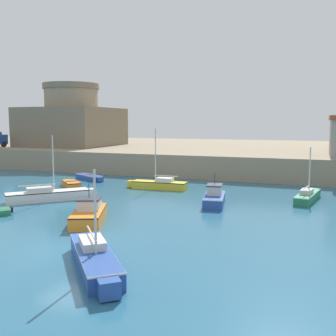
{
  "coord_description": "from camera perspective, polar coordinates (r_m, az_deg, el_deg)",
  "views": [
    {
      "loc": [
        11.41,
        -15.85,
        6.27
      ],
      "look_at": [
        -1.44,
        17.83,
        2.0
      ],
      "focal_mm": 42.0,
      "sensor_mm": 36.0,
      "label": 1
    }
  ],
  "objects": [
    {
      "name": "ground_plane",
      "position": [
        20.51,
        -14.41,
        -11.26
      ],
      "size": [
        200.0,
        200.0,
        0.0
      ],
      "primitive_type": "plane",
      "color": "#28607F"
    },
    {
      "name": "quay_seawall",
      "position": [
        61.76,
        10.18,
        2.03
      ],
      "size": [
        120.0,
        40.0,
        2.6
      ],
      "primitive_type": "cube",
      "color": "gray",
      "rests_on": "ground"
    },
    {
      "name": "sailboat_blue_0",
      "position": [
        17.49,
        -10.55,
        -12.73
      ],
      "size": [
        4.98,
        5.56,
        4.33
      ],
      "color": "#284C9E",
      "rests_on": "ground"
    },
    {
      "name": "sailboat_white_1",
      "position": [
        32.72,
        -16.87,
        -3.74
      ],
      "size": [
        5.66,
        5.85,
        5.19
      ],
      "color": "white",
      "rests_on": "ground"
    },
    {
      "name": "dinghy_orange_2",
      "position": [
        39.1,
        -13.89,
        -2.23
      ],
      "size": [
        3.26,
        3.09,
        0.63
      ],
      "color": "orange",
      "rests_on": "ground"
    },
    {
      "name": "motorboat_blue_3",
      "position": [
        30.06,
        6.76,
        -4.25
      ],
      "size": [
        2.12,
        4.79,
        2.44
      ],
      "color": "#284C9E",
      "rests_on": "ground"
    },
    {
      "name": "sailboat_yellow_4",
      "position": [
        36.81,
        -1.37,
        -2.35
      ],
      "size": [
        5.82,
        1.56,
        5.63
      ],
      "color": "yellow",
      "rests_on": "ground"
    },
    {
      "name": "sailboat_green_5",
      "position": [
        33.11,
        19.63,
        -3.81
      ],
      "size": [
        1.95,
        5.58,
        4.27
      ],
      "color": "#237A4C",
      "rests_on": "ground"
    },
    {
      "name": "dinghy_blue_6",
      "position": [
        43.26,
        -11.31,
        -1.3
      ],
      "size": [
        4.24,
        2.72,
        0.64
      ],
      "color": "#284C9E",
      "rests_on": "ground"
    },
    {
      "name": "motorboat_orange_7",
      "position": [
        25.27,
        -11.34,
        -6.44
      ],
      "size": [
        3.34,
        5.23,
        2.43
      ],
      "color": "orange",
      "rests_on": "ground"
    },
    {
      "name": "fortress",
      "position": [
        62.45,
        -13.75,
        6.49
      ],
      "size": [
        12.73,
        12.73,
        9.37
      ],
      "color": "#796C57",
      "rests_on": "quay_seawall"
    }
  ]
}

